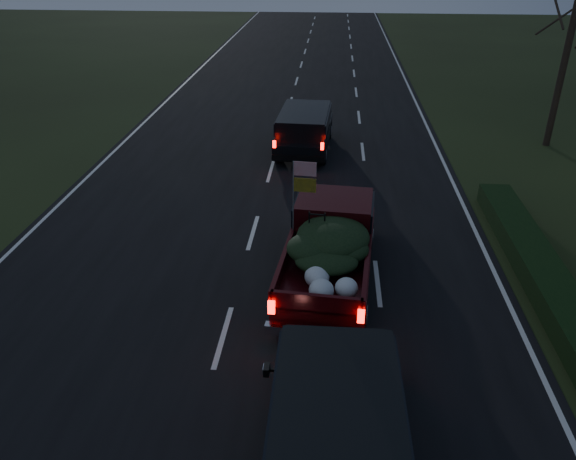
# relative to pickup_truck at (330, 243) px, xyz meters

# --- Properties ---
(ground) EXTENTS (120.00, 120.00, 0.00)m
(ground) POSITION_rel_pickup_truck_xyz_m (-2.33, -2.61, -1.08)
(ground) COLOR black
(ground) RESTS_ON ground
(road_asphalt) EXTENTS (14.00, 120.00, 0.02)m
(road_asphalt) POSITION_rel_pickup_truck_xyz_m (-2.33, -2.61, -1.07)
(road_asphalt) COLOR black
(road_asphalt) RESTS_ON ground
(hedge_row) EXTENTS (1.00, 10.00, 0.60)m
(hedge_row) POSITION_rel_pickup_truck_xyz_m (5.47, 0.39, -0.78)
(hedge_row) COLOR black
(hedge_row) RESTS_ON ground
(bare_tree_far) EXTENTS (3.60, 3.60, 7.00)m
(bare_tree_far) POSITION_rel_pickup_truck_xyz_m (9.17, 11.39, 4.15)
(bare_tree_far) COLOR black
(bare_tree_far) RESTS_ON ground
(pickup_truck) EXTENTS (2.57, 5.65, 2.88)m
(pickup_truck) POSITION_rel_pickup_truck_xyz_m (0.00, 0.00, 0.00)
(pickup_truck) COLOR black
(pickup_truck) RESTS_ON ground
(lead_suv) EXTENTS (2.26, 4.94, 1.39)m
(lead_suv) POSITION_rel_pickup_truck_xyz_m (-1.18, 9.88, -0.02)
(lead_suv) COLOR black
(lead_suv) RESTS_ON ground
(rear_suv) EXTENTS (2.35, 5.04, 1.44)m
(rear_suv) POSITION_rel_pickup_truck_xyz_m (0.18, -6.10, 0.02)
(rear_suv) COLOR black
(rear_suv) RESTS_ON ground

